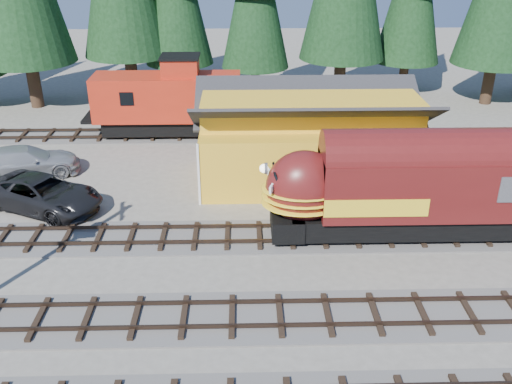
{
  "coord_description": "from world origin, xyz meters",
  "views": [
    {
      "loc": [
        -3.72,
        -19.21,
        13.6
      ],
      "look_at": [
        -3.15,
        4.0,
        2.39
      ],
      "focal_mm": 40.0,
      "sensor_mm": 36.0,
      "label": 1
    }
  ],
  "objects_px": {
    "depot": "(310,131)",
    "pickup_truck_a": "(43,194)",
    "caboose": "(168,100)",
    "pickup_truck_b": "(25,162)",
    "locomotive": "(417,191)"
  },
  "relations": [
    {
      "from": "caboose",
      "to": "pickup_truck_b",
      "type": "distance_m",
      "value": 10.21
    },
    {
      "from": "depot",
      "to": "pickup_truck_a",
      "type": "xyz_separation_m",
      "value": [
        -13.96,
        -3.31,
        -2.09
      ]
    },
    {
      "from": "pickup_truck_a",
      "to": "depot",
      "type": "bearing_deg",
      "value": -50.84
    },
    {
      "from": "caboose",
      "to": "pickup_truck_b",
      "type": "height_order",
      "value": "caboose"
    },
    {
      "from": "locomotive",
      "to": "caboose",
      "type": "height_order",
      "value": "caboose"
    },
    {
      "from": "depot",
      "to": "pickup_truck_a",
      "type": "bearing_deg",
      "value": -166.67
    },
    {
      "from": "locomotive",
      "to": "caboose",
      "type": "distance_m",
      "value": 19.02
    },
    {
      "from": "pickup_truck_b",
      "to": "caboose",
      "type": "bearing_deg",
      "value": -66.3
    },
    {
      "from": "depot",
      "to": "locomotive",
      "type": "xyz_separation_m",
      "value": [
        4.19,
        -6.5,
        -0.6
      ]
    },
    {
      "from": "caboose",
      "to": "pickup_truck_a",
      "type": "height_order",
      "value": "caboose"
    },
    {
      "from": "depot",
      "to": "locomotive",
      "type": "bearing_deg",
      "value": -57.16
    },
    {
      "from": "depot",
      "to": "locomotive",
      "type": "relative_size",
      "value": 0.87
    },
    {
      "from": "depot",
      "to": "caboose",
      "type": "bearing_deg",
      "value": 139.18
    },
    {
      "from": "caboose",
      "to": "pickup_truck_b",
      "type": "relative_size",
      "value": 1.6
    },
    {
      "from": "locomotive",
      "to": "pickup_truck_a",
      "type": "relative_size",
      "value": 2.33
    }
  ]
}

